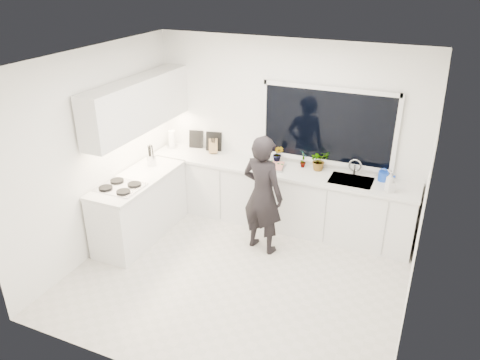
% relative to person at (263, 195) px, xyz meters
% --- Properties ---
extents(floor, '(4.00, 3.50, 0.02)m').
position_rel_person_xyz_m(floor, '(-0.04, -0.73, -0.84)').
color(floor, beige).
rests_on(floor, ground).
extents(wall_back, '(4.00, 0.02, 2.70)m').
position_rel_person_xyz_m(wall_back, '(-0.04, 1.03, 0.52)').
color(wall_back, white).
rests_on(wall_back, ground).
extents(wall_left, '(0.02, 3.50, 2.70)m').
position_rel_person_xyz_m(wall_left, '(-2.05, -0.73, 0.52)').
color(wall_left, white).
rests_on(wall_left, ground).
extents(wall_right, '(0.02, 3.50, 2.70)m').
position_rel_person_xyz_m(wall_right, '(1.97, -0.73, 0.52)').
color(wall_right, white).
rests_on(wall_right, ground).
extents(ceiling, '(4.00, 3.50, 0.02)m').
position_rel_person_xyz_m(ceiling, '(-0.04, -0.73, 1.88)').
color(ceiling, white).
rests_on(ceiling, wall_back).
extents(window, '(1.80, 0.02, 1.00)m').
position_rel_person_xyz_m(window, '(0.56, 0.99, 0.72)').
color(window, black).
rests_on(window, wall_back).
extents(base_cabinets_back, '(3.92, 0.58, 0.88)m').
position_rel_person_xyz_m(base_cabinets_back, '(-0.04, 0.72, -0.39)').
color(base_cabinets_back, white).
rests_on(base_cabinets_back, floor).
extents(base_cabinets_left, '(0.58, 1.60, 0.88)m').
position_rel_person_xyz_m(base_cabinets_left, '(-1.71, -0.38, -0.39)').
color(base_cabinets_left, white).
rests_on(base_cabinets_left, floor).
extents(countertop_back, '(3.94, 0.62, 0.04)m').
position_rel_person_xyz_m(countertop_back, '(-0.04, 0.71, 0.07)').
color(countertop_back, silver).
rests_on(countertop_back, base_cabinets_back).
extents(countertop_left, '(0.62, 1.60, 0.04)m').
position_rel_person_xyz_m(countertop_left, '(-1.71, -0.38, 0.07)').
color(countertop_left, silver).
rests_on(countertop_left, base_cabinets_left).
extents(upper_cabinets, '(0.34, 2.10, 0.70)m').
position_rel_person_xyz_m(upper_cabinets, '(-1.83, -0.03, 1.02)').
color(upper_cabinets, white).
rests_on(upper_cabinets, wall_left).
extents(sink, '(0.58, 0.42, 0.14)m').
position_rel_person_xyz_m(sink, '(1.01, 0.72, 0.04)').
color(sink, silver).
rests_on(sink, countertop_back).
extents(faucet, '(0.03, 0.03, 0.22)m').
position_rel_person_xyz_m(faucet, '(1.01, 0.92, 0.20)').
color(faucet, silver).
rests_on(faucet, countertop_back).
extents(stovetop, '(0.56, 0.48, 0.03)m').
position_rel_person_xyz_m(stovetop, '(-1.73, -0.73, 0.11)').
color(stovetop, black).
rests_on(stovetop, countertop_left).
extents(person, '(0.68, 0.53, 1.65)m').
position_rel_person_xyz_m(person, '(0.00, 0.00, 0.00)').
color(person, black).
rests_on(person, floor).
extents(pizza_tray, '(0.54, 0.44, 0.03)m').
position_rel_person_xyz_m(pizza_tray, '(-0.19, 0.69, 0.11)').
color(pizza_tray, silver).
rests_on(pizza_tray, countertop_back).
extents(pizza, '(0.49, 0.39, 0.01)m').
position_rel_person_xyz_m(pizza, '(-0.19, 0.69, 0.13)').
color(pizza, red).
rests_on(pizza, pizza_tray).
extents(watering_can, '(0.16, 0.16, 0.13)m').
position_rel_person_xyz_m(watering_can, '(1.41, 0.88, 0.16)').
color(watering_can, '#143FC0').
rests_on(watering_can, countertop_back).
extents(paper_towel_roll, '(0.14, 0.14, 0.26)m').
position_rel_person_xyz_m(paper_towel_roll, '(-1.87, 0.82, 0.22)').
color(paper_towel_roll, white).
rests_on(paper_towel_roll, countertop_back).
extents(knife_block, '(0.16, 0.14, 0.22)m').
position_rel_person_xyz_m(knife_block, '(-1.15, 0.86, 0.20)').
color(knife_block, '#965F46').
rests_on(knife_block, countertop_back).
extents(utensil_crock, '(0.16, 0.16, 0.16)m').
position_rel_person_xyz_m(utensil_crock, '(-1.76, 0.07, 0.17)').
color(utensil_crock, '#AEAFB3').
rests_on(utensil_crock, countertop_left).
extents(picture_frame_large, '(0.22, 0.07, 0.28)m').
position_rel_person_xyz_m(picture_frame_large, '(-1.51, 0.96, 0.23)').
color(picture_frame_large, black).
rests_on(picture_frame_large, countertop_back).
extents(picture_frame_small, '(0.25, 0.08, 0.30)m').
position_rel_person_xyz_m(picture_frame_small, '(-1.19, 0.96, 0.24)').
color(picture_frame_small, black).
rests_on(picture_frame_small, countertop_back).
extents(herb_plants, '(0.87, 0.35, 0.29)m').
position_rel_person_xyz_m(herb_plants, '(0.36, 0.88, 0.24)').
color(herb_plants, '#26662D').
rests_on(herb_plants, countertop_back).
extents(soap_bottles, '(0.16, 0.15, 0.28)m').
position_rel_person_xyz_m(soap_bottles, '(1.53, 0.57, 0.22)').
color(soap_bottles, '#D8BF66').
rests_on(soap_bottles, countertop_back).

